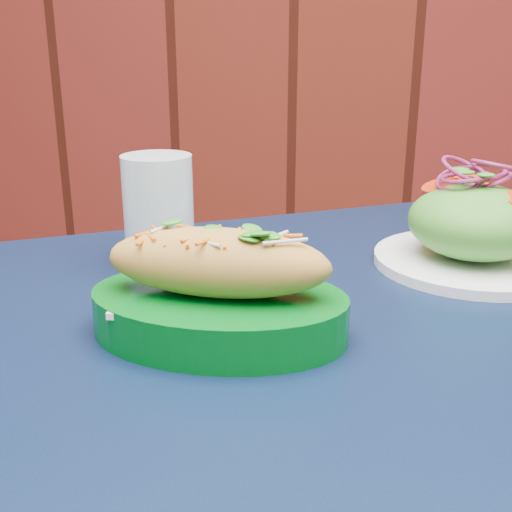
{
  "coord_description": "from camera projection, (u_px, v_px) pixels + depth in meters",
  "views": [
    {
      "loc": [
        0.43,
        0.81,
        1.01
      ],
      "look_at": [
        0.39,
        1.39,
        0.81
      ],
      "focal_mm": 45.0,
      "sensor_mm": 36.0,
      "label": 1
    }
  ],
  "objects": [
    {
      "name": "water_glass",
      "position": [
        159.0,
        212.0,
        0.75
      ],
      "size": [
        0.08,
        0.08,
        0.13
      ],
      "primitive_type": "cylinder",
      "color": "silver",
      "rests_on": "cafe_table"
    },
    {
      "name": "cafe_table",
      "position": [
        362.0,
        406.0,
        0.63
      ],
      "size": [
        1.06,
        1.06,
        0.75
      ],
      "rotation": [
        0.0,
        0.0,
        0.43
      ],
      "color": "black",
      "rests_on": "ground"
    },
    {
      "name": "salad_plate",
      "position": [
        475.0,
        228.0,
        0.75
      ],
      "size": [
        0.23,
        0.23,
        0.13
      ],
      "rotation": [
        0.0,
        0.0,
        0.27
      ],
      "color": "white",
      "rests_on": "cafe_table"
    },
    {
      "name": "banh_mi_basket",
      "position": [
        218.0,
        292.0,
        0.57
      ],
      "size": [
        0.25,
        0.18,
        0.11
      ],
      "rotation": [
        0.0,
        0.0,
        -0.12
      ],
      "color": "#005713",
      "rests_on": "cafe_table"
    }
  ]
}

